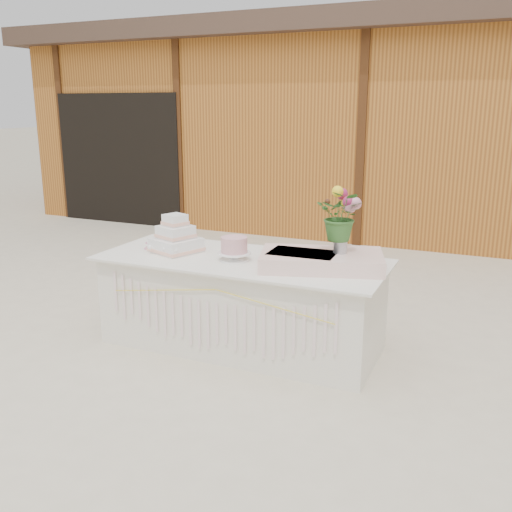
{
  "coord_description": "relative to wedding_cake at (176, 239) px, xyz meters",
  "views": [
    {
      "loc": [
        1.95,
        -4.11,
        2.0
      ],
      "look_at": [
        0.0,
        0.3,
        0.72
      ],
      "focal_mm": 40.0,
      "sensor_mm": 36.0,
      "label": 1
    }
  ],
  "objects": [
    {
      "name": "flower_vase",
      "position": [
        1.43,
        0.08,
        0.08
      ],
      "size": [
        0.11,
        0.11,
        0.15
      ],
      "primitive_type": "cylinder",
      "color": "#B0B1B5",
      "rests_on": "satin_runner"
    },
    {
      "name": "wedding_cake",
      "position": [
        0.0,
        0.0,
        0.0
      ],
      "size": [
        0.47,
        0.47,
        0.33
      ],
      "rotation": [
        0.0,
        0.0,
        -0.36
      ],
      "color": "white",
      "rests_on": "cake_table"
    },
    {
      "name": "pink_cake_stand",
      "position": [
        0.59,
        -0.06,
        -0.0
      ],
      "size": [
        0.27,
        0.27,
        0.2
      ],
      "color": "white",
      "rests_on": "cake_table"
    },
    {
      "name": "bouquet",
      "position": [
        1.43,
        0.08,
        0.35
      ],
      "size": [
        0.35,
        0.31,
        0.39
      ],
      "primitive_type": "imported",
      "rotation": [
        0.0,
        0.0,
        -0.0
      ],
      "color": "#316126",
      "rests_on": "flower_vase"
    },
    {
      "name": "satin_runner",
      "position": [
        1.3,
        0.03,
        -0.05
      ],
      "size": [
        1.06,
        0.79,
        0.12
      ],
      "primitive_type": "cube",
      "rotation": [
        0.0,
        0.0,
        0.29
      ],
      "color": "beige",
      "rests_on": "cake_table"
    },
    {
      "name": "barn",
      "position": [
        0.61,
        6.01,
        0.79
      ],
      "size": [
        12.6,
        4.6,
        3.3
      ],
      "color": "#AC6924",
      "rests_on": "ground"
    },
    {
      "name": "ground",
      "position": [
        0.62,
        0.02,
        -0.88
      ],
      "size": [
        80.0,
        80.0,
        0.0
      ],
      "primitive_type": "plane",
      "color": "beige",
      "rests_on": "ground"
    },
    {
      "name": "cake_table",
      "position": [
        0.62,
        0.01,
        -0.49
      ],
      "size": [
        2.4,
        1.0,
        0.77
      ],
      "color": "silver",
      "rests_on": "ground"
    },
    {
      "name": "loose_flowers",
      "position": [
        -0.33,
        0.14,
        -0.1
      ],
      "size": [
        0.18,
        0.35,
        0.02
      ],
      "primitive_type": null,
      "rotation": [
        0.0,
        0.0,
        -0.14
      ],
      "color": "#CD7D97",
      "rests_on": "cake_table"
    }
  ]
}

